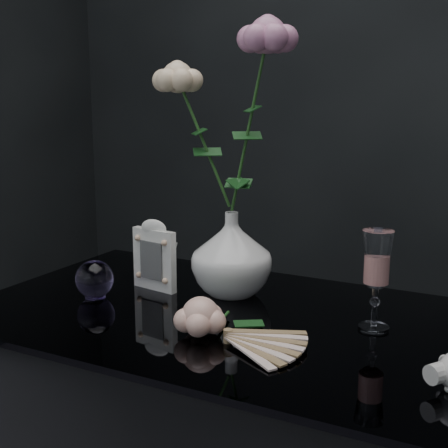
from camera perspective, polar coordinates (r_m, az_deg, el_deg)
The scene contains 7 objects.
vase at distance 1.24m, azimuth 0.69°, elevation -2.75°, with size 0.16×0.16×0.17m, color white.
wine_glass at distance 1.09m, azimuth 13.73°, elevation -5.04°, with size 0.05×0.05×0.17m, color white, non-canonical shape.
picture_frame at distance 1.29m, azimuth -6.39°, elevation -2.80°, with size 0.11×0.08×0.15m, color white, non-canonical shape.
paperweight at distance 1.26m, azimuth -11.75°, elevation -4.95°, with size 0.08×0.08×0.08m, color #957AC7, non-canonical shape.
paper_fan at distance 1.03m, azimuth 0.38°, elevation -10.08°, with size 0.26×0.20×0.03m, color #F8ECC6, non-canonical shape.
loose_rose at distance 1.05m, azimuth -2.17°, elevation -8.42°, with size 0.15×0.19×0.07m, color #FAB5A1, non-canonical shape.
roses at distance 1.21m, azimuth 0.37°, elevation 10.13°, with size 0.26×0.13×0.42m.
Camera 1 is at (0.46, -0.92, 1.16)m, focal length 50.00 mm.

